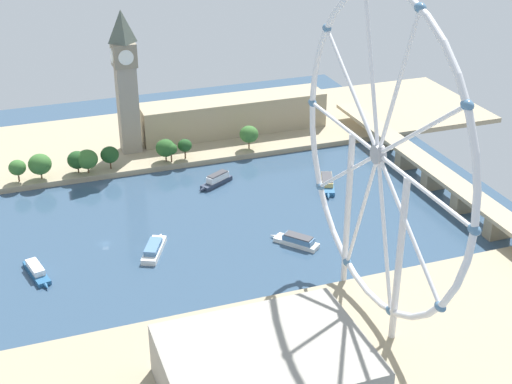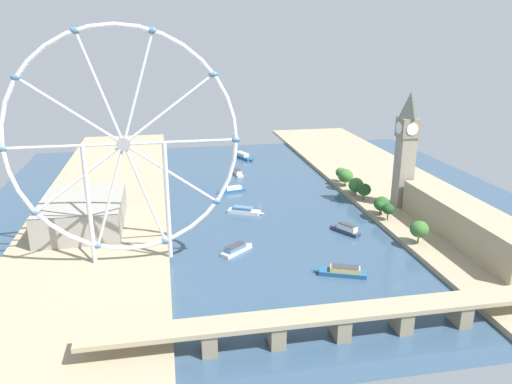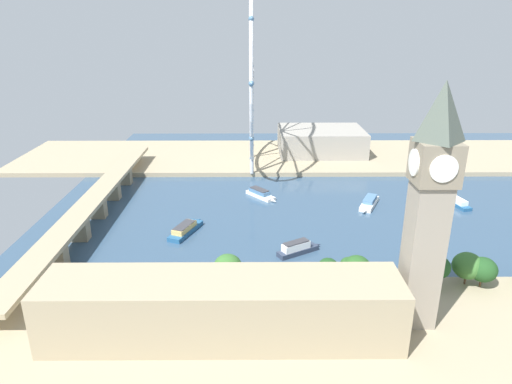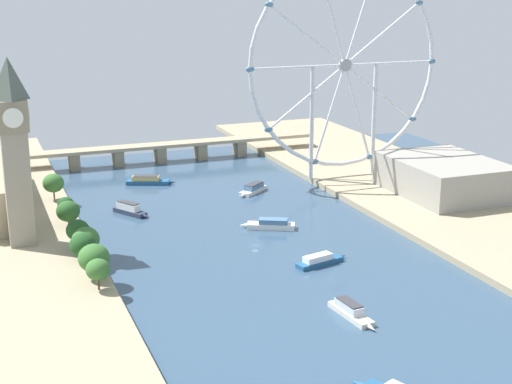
{
  "view_description": "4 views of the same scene",
  "coord_description": "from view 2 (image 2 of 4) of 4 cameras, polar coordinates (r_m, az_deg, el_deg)",
  "views": [
    {
      "loc": [
        291.84,
        -32.88,
        167.1
      ],
      "look_at": [
        9.3,
        68.38,
        18.68
      ],
      "focal_mm": 51.91,
      "sensor_mm": 36.0,
      "label": 1
    },
    {
      "loc": [
        66.13,
        333.33,
        118.61
      ],
      "look_at": [
        7.08,
        20.73,
        15.75
      ],
      "focal_mm": 34.52,
      "sensor_mm": 36.0,
      "label": 2
    },
    {
      "loc": [
        -223.19,
        84.56,
        96.62
      ],
      "look_at": [
        9.31,
        83.05,
        10.63
      ],
      "focal_mm": 31.92,
      "sensor_mm": 36.0,
      "label": 3
    },
    {
      "loc": [
        -111.81,
        -290.73,
        112.05
      ],
      "look_at": [
        8.28,
        20.48,
        18.04
      ],
      "focal_mm": 53.12,
      "sensor_mm": 36.0,
      "label": 4
    }
  ],
  "objects": [
    {
      "name": "tour_boat_6",
      "position": [
        281.01,
        -2.29,
        -6.61
      ],
      "size": [
        20.98,
        18.43,
        4.81
      ],
      "rotation": [
        0.0,
        0.0,
        3.84
      ],
      "color": "white",
      "rests_on": "ground_plane"
    },
    {
      "name": "riverbank_right",
      "position": [
        356.3,
        -17.52,
        -2.14
      ],
      "size": [
        90.0,
        520.0,
        3.0
      ],
      "primitive_type": "cube",
      "color": "tan",
      "rests_on": "ground_plane"
    },
    {
      "name": "tour_boat_2",
      "position": [
        432.95,
        -2.17,
        2.28
      ],
      "size": [
        7.43,
        25.51,
        5.08
      ],
      "rotation": [
        0.0,
        0.0,
        4.81
      ],
      "color": "beige",
      "rests_on": "ground_plane"
    },
    {
      "name": "tour_boat_5",
      "position": [
        490.17,
        -1.52,
        4.18
      ],
      "size": [
        17.83,
        32.21,
        5.63
      ],
      "rotation": [
        0.0,
        0.0,
        1.98
      ],
      "color": "#235684",
      "rests_on": "ground_plane"
    },
    {
      "name": "ground_plane",
      "position": [
        359.93,
        0.49,
        -1.32
      ],
      "size": [
        394.49,
        394.49,
        0.0
      ],
      "primitive_type": "plane",
      "color": "#334C66"
    },
    {
      "name": "clock_tower",
      "position": [
        350.69,
        16.98,
        4.9
      ],
      "size": [
        13.29,
        13.29,
        79.23
      ],
      "color": "gray",
      "rests_on": "riverbank_left"
    },
    {
      "name": "parliament_block",
      "position": [
        311.09,
        23.09,
        -3.37
      ],
      "size": [
        22.0,
        111.18,
        20.64
      ],
      "primitive_type": "cube",
      "color": "tan",
      "rests_on": "riverbank_left"
    },
    {
      "name": "ferris_wheel",
      "position": [
        254.29,
        -15.07,
        5.24
      ],
      "size": [
        117.53,
        3.2,
        120.72
      ],
      "color": "silver",
      "rests_on": "riverbank_right"
    },
    {
      "name": "riverside_hall",
      "position": [
        323.54,
        -19.44,
        -2.36
      ],
      "size": [
        48.62,
        64.24,
        18.31
      ],
      "primitive_type": "cube",
      "color": "gray",
      "rests_on": "riverbank_right"
    },
    {
      "name": "river_bridge",
      "position": [
        209.06,
        9.76,
        -14.18
      ],
      "size": [
        206.49,
        12.48,
        11.69
      ],
      "color": "tan",
      "rests_on": "ground_plane"
    },
    {
      "name": "tour_boat_0",
      "position": [
        259.67,
        9.99,
        -9.05
      ],
      "size": [
        27.87,
        15.09,
        4.95
      ],
      "rotation": [
        0.0,
        0.0,
        5.91
      ],
      "color": "#235684",
      "rests_on": "ground_plane"
    },
    {
      "name": "tour_boat_3",
      "position": [
        311.78,
        10.35,
        -4.25
      ],
      "size": [
        14.85,
        21.57,
        6.04
      ],
      "rotation": [
        0.0,
        0.0,
        5.25
      ],
      "color": "#2D384C",
      "rests_on": "ground_plane"
    },
    {
      "name": "riverbank_left",
      "position": [
        395.78,
        16.65,
        -0.07
      ],
      "size": [
        90.0,
        520.0,
        3.0
      ],
      "primitive_type": "cube",
      "color": "tan",
      "rests_on": "ground_plane"
    },
    {
      "name": "tour_boat_1",
      "position": [
        339.1,
        -1.35,
        -2.2
      ],
      "size": [
        25.22,
        15.46,
        4.83
      ],
      "rotation": [
        0.0,
        0.0,
        2.69
      ],
      "color": "white",
      "rests_on": "ground_plane"
    },
    {
      "name": "tree_row_embankment",
      "position": [
        359.99,
        12.61,
        0.07
      ],
      "size": [
        13.16,
        135.62,
        13.69
      ],
      "color": "#513823",
      "rests_on": "riverbank_left"
    },
    {
      "name": "tour_boat_4",
      "position": [
        385.7,
        -2.77,
        0.26
      ],
      "size": [
        24.79,
        10.1,
        4.39
      ],
      "rotation": [
        0.0,
        0.0,
        0.23
      ],
      "color": "#235684",
      "rests_on": "ground_plane"
    }
  ]
}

